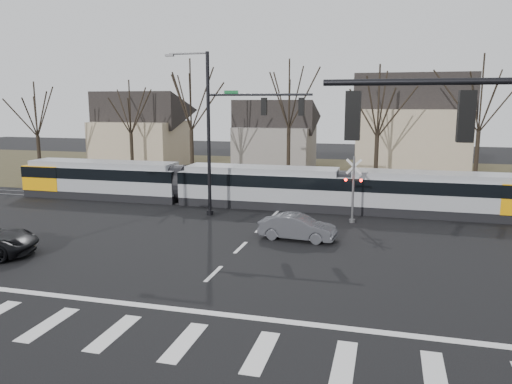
# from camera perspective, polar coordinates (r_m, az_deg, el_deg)

# --- Properties ---
(ground) EXTENTS (140.00, 140.00, 0.00)m
(ground) POSITION_cam_1_polar(r_m,az_deg,el_deg) (19.75, -6.85, -11.15)
(ground) COLOR black
(grass_verge) EXTENTS (140.00, 28.00, 0.01)m
(grass_verge) POSITION_cam_1_polar(r_m,az_deg,el_deg) (50.04, 6.78, 1.97)
(grass_verge) COLOR #38331E
(grass_verge) RESTS_ON ground
(crosswalk) EXTENTS (27.00, 2.60, 0.01)m
(crosswalk) POSITION_cam_1_polar(r_m,az_deg,el_deg) (16.42, -12.21, -15.93)
(crosswalk) COLOR silver
(crosswalk) RESTS_ON ground
(stop_line) EXTENTS (28.00, 0.35, 0.01)m
(stop_line) POSITION_cam_1_polar(r_m,az_deg,el_deg) (18.21, -9.00, -13.09)
(stop_line) COLOR silver
(stop_line) RESTS_ON ground
(lane_dashes) EXTENTS (0.18, 30.00, 0.01)m
(lane_dashes) POSITION_cam_1_polar(r_m,az_deg,el_deg) (34.51, 2.99, -1.74)
(lane_dashes) COLOR silver
(lane_dashes) RESTS_ON ground
(rail_pair) EXTENTS (90.00, 1.52, 0.06)m
(rail_pair) POSITION_cam_1_polar(r_m,az_deg,el_deg) (34.31, 2.92, -1.76)
(rail_pair) COLOR #59595E
(rail_pair) RESTS_ON ground
(tram) EXTENTS (36.54, 2.71, 2.77)m
(tram) POSITION_cam_1_polar(r_m,az_deg,el_deg) (34.60, 0.36, 0.84)
(tram) COLOR gray
(tram) RESTS_ON ground
(sedan) EXTENTS (2.18, 4.31, 1.33)m
(sedan) POSITION_cam_1_polar(r_m,az_deg,el_deg) (26.44, 4.77, -4.03)
(sedan) COLOR #424349
(sedan) RESTS_ON ground
(signal_pole_far) EXTENTS (9.28, 0.44, 10.20)m
(signal_pole_far) POSITION_cam_1_polar(r_m,az_deg,el_deg) (31.01, -2.66, 7.53)
(signal_pole_far) COLOR black
(signal_pole_far) RESTS_ON ground
(rail_crossing_signal) EXTENTS (1.08, 0.36, 4.00)m
(rail_crossing_signal) POSITION_cam_1_polar(r_m,az_deg,el_deg) (30.36, 11.03, 0.03)
(rail_crossing_signal) COLOR #59595B
(rail_crossing_signal) RESTS_ON ground
(tree_row) EXTENTS (59.20, 7.20, 10.00)m
(tree_row) POSITION_cam_1_polar(r_m,az_deg,el_deg) (43.37, 8.42, 7.29)
(tree_row) COLOR black
(tree_row) RESTS_ON ground
(house_a) EXTENTS (9.72, 8.64, 8.60)m
(house_a) POSITION_cam_1_polar(r_m,az_deg,el_deg) (57.76, -13.02, 7.33)
(house_a) COLOR tan
(house_a) RESTS_ON ground
(house_b) EXTENTS (8.64, 7.56, 7.65)m
(house_b) POSITION_cam_1_polar(r_m,az_deg,el_deg) (54.45, 2.23, 6.90)
(house_b) COLOR slate
(house_b) RESTS_ON ground
(house_c) EXTENTS (10.80, 8.64, 10.10)m
(house_c) POSITION_cam_1_polar(r_m,az_deg,el_deg) (50.12, 17.41, 7.59)
(house_c) COLOR tan
(house_c) RESTS_ON ground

